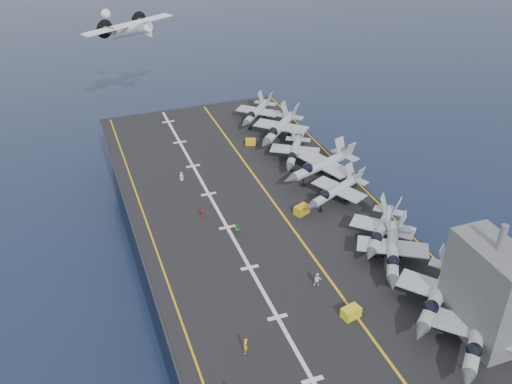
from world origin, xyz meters
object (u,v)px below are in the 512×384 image
object	(u,v)px
transport_plane	(129,30)
tow_cart_a	(351,313)
fighter_jet_0	(478,333)
island_superstructure	(490,281)

from	to	relation	value
transport_plane	tow_cart_a	bearing A→B (deg)	-82.26
fighter_jet_0	transport_plane	xyz separation A→B (m)	(-21.84, 92.62, 11.07)
island_superstructure	tow_cart_a	xyz separation A→B (m)	(-12.69, 7.11, -6.83)
island_superstructure	fighter_jet_0	world-z (taller)	island_superstructure
island_superstructure	fighter_jet_0	xyz separation A→B (m)	(-2.17, -2.25, -4.97)
tow_cart_a	transport_plane	distance (m)	85.02
tow_cart_a	island_superstructure	bearing A→B (deg)	-29.24
fighter_jet_0	transport_plane	distance (m)	95.80
island_superstructure	fighter_jet_0	bearing A→B (deg)	-134.04
island_superstructure	transport_plane	world-z (taller)	transport_plane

